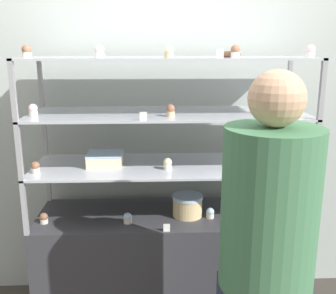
% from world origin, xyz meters
% --- Properties ---
extents(back_wall, '(8.00, 0.05, 2.60)m').
position_xyz_m(back_wall, '(0.00, 0.40, 1.30)').
color(back_wall, '#A8B2AD').
rests_on(back_wall, ground_plane).
extents(display_base, '(1.55, 0.51, 0.71)m').
position_xyz_m(display_base, '(0.00, 0.00, 0.36)').
color(display_base, '#333338').
rests_on(display_base, ground_plane).
extents(display_riser_lower, '(1.55, 0.51, 0.31)m').
position_xyz_m(display_riser_lower, '(0.00, 0.00, 1.00)').
color(display_riser_lower, '#99999E').
rests_on(display_riser_lower, display_base).
extents(display_riser_middle, '(1.55, 0.51, 0.31)m').
position_xyz_m(display_riser_middle, '(0.00, 0.00, 1.31)').
color(display_riser_middle, '#99999E').
rests_on(display_riser_middle, display_riser_lower).
extents(display_riser_upper, '(1.55, 0.51, 0.31)m').
position_xyz_m(display_riser_upper, '(0.00, 0.00, 1.61)').
color(display_riser_upper, '#99999E').
rests_on(display_riser_upper, display_riser_middle).
extents(layer_cake_centerpiece, '(0.18, 0.18, 0.13)m').
position_xyz_m(layer_cake_centerpiece, '(0.11, -0.03, 0.78)').
color(layer_cake_centerpiece, '#DBBC84').
rests_on(layer_cake_centerpiece, display_base).
extents(sheet_cake_frosted, '(0.20, 0.18, 0.07)m').
position_xyz_m(sheet_cake_frosted, '(-0.36, 0.01, 1.06)').
color(sheet_cake_frosted, beige).
rests_on(sheet_cake_frosted, display_riser_lower).
extents(cupcake_0, '(0.05, 0.05, 0.06)m').
position_xyz_m(cupcake_0, '(-0.71, -0.10, 0.74)').
color(cupcake_0, beige).
rests_on(cupcake_0, display_base).
extents(cupcake_1, '(0.05, 0.05, 0.06)m').
position_xyz_m(cupcake_1, '(-0.23, -0.12, 0.74)').
color(cupcake_1, beige).
rests_on(cupcake_1, display_base).
extents(cupcake_2, '(0.05, 0.05, 0.06)m').
position_xyz_m(cupcake_2, '(0.24, -0.07, 0.74)').
color(cupcake_2, beige).
rests_on(cupcake_2, display_base).
extents(cupcake_3, '(0.05, 0.05, 0.06)m').
position_xyz_m(cupcake_3, '(0.71, -0.09, 0.74)').
color(cupcake_3, '#CCB28C').
rests_on(cupcake_3, display_base).
extents(price_tag_0, '(0.04, 0.00, 0.04)m').
position_xyz_m(price_tag_0, '(-0.02, -0.24, 0.73)').
color(price_tag_0, white).
rests_on(price_tag_0, display_base).
extents(cupcake_4, '(0.05, 0.05, 0.07)m').
position_xyz_m(cupcake_4, '(-0.72, -0.13, 1.05)').
color(cupcake_4, beige).
rests_on(cupcake_4, display_riser_lower).
extents(cupcake_5, '(0.05, 0.05, 0.07)m').
position_xyz_m(cupcake_5, '(-0.01, -0.09, 1.05)').
color(cupcake_5, white).
rests_on(cupcake_5, display_riser_lower).
extents(cupcake_6, '(0.05, 0.05, 0.07)m').
position_xyz_m(cupcake_6, '(0.73, -0.11, 1.05)').
color(cupcake_6, '#CCB28C').
rests_on(cupcake_6, display_riser_lower).
extents(price_tag_1, '(0.04, 0.00, 0.04)m').
position_xyz_m(price_tag_1, '(0.50, -0.24, 1.04)').
color(price_tag_1, white).
rests_on(price_tag_1, display_riser_lower).
extents(cupcake_7, '(0.05, 0.05, 0.07)m').
position_xyz_m(cupcake_7, '(-0.72, -0.08, 1.36)').
color(cupcake_7, beige).
rests_on(cupcake_7, display_riser_middle).
extents(cupcake_8, '(0.05, 0.05, 0.07)m').
position_xyz_m(cupcake_8, '(0.01, -0.13, 1.36)').
color(cupcake_8, '#CCB28C').
rests_on(cupcake_8, display_riser_middle).
extents(cupcake_9, '(0.05, 0.05, 0.07)m').
position_xyz_m(cupcake_9, '(0.72, -0.07, 1.36)').
color(cupcake_9, '#CCB28C').
rests_on(cupcake_9, display_riser_middle).
extents(price_tag_2, '(0.04, 0.00, 0.04)m').
position_xyz_m(price_tag_2, '(-0.13, -0.24, 1.35)').
color(price_tag_2, white).
rests_on(price_tag_2, display_riser_middle).
extents(cupcake_10, '(0.05, 0.05, 0.06)m').
position_xyz_m(cupcake_10, '(-0.73, -0.07, 1.66)').
color(cupcake_10, white).
rests_on(cupcake_10, display_riser_upper).
extents(cupcake_11, '(0.05, 0.05, 0.06)m').
position_xyz_m(cupcake_11, '(-0.36, -0.11, 1.66)').
color(cupcake_11, white).
rests_on(cupcake_11, display_riser_upper).
extents(cupcake_12, '(0.05, 0.05, 0.06)m').
position_xyz_m(cupcake_12, '(-0.00, -0.13, 1.66)').
color(cupcake_12, '#CCB28C').
rests_on(cupcake_12, display_riser_upper).
extents(cupcake_13, '(0.05, 0.05, 0.06)m').
position_xyz_m(cupcake_13, '(0.35, -0.07, 1.66)').
color(cupcake_13, white).
rests_on(cupcake_13, display_riser_upper).
extents(cupcake_14, '(0.05, 0.05, 0.06)m').
position_xyz_m(cupcake_14, '(0.73, -0.13, 1.66)').
color(cupcake_14, white).
rests_on(cupcake_14, display_riser_upper).
extents(price_tag_3, '(0.04, 0.00, 0.04)m').
position_xyz_m(price_tag_3, '(0.24, -0.24, 1.65)').
color(price_tag_3, white).
rests_on(price_tag_3, display_riser_upper).
extents(donut_glazed, '(0.11, 0.11, 0.03)m').
position_xyz_m(donut_glazed, '(0.34, -0.02, 1.65)').
color(donut_glazed, brown).
rests_on(donut_glazed, display_riser_upper).
extents(customer_figure, '(0.38, 0.38, 1.61)m').
position_xyz_m(customer_figure, '(0.36, -0.79, 0.86)').
color(customer_figure, '#282D47').
rests_on(customer_figure, ground_plane).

